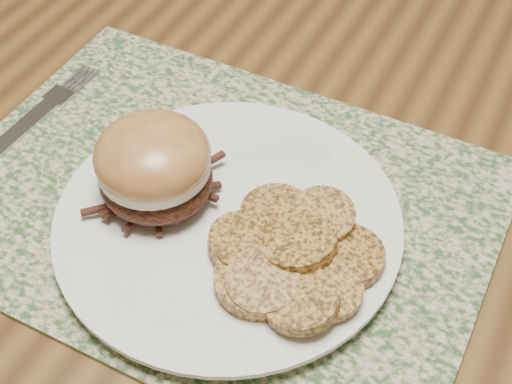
% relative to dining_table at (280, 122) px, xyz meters
% --- Properties ---
extents(dining_table, '(1.50, 0.90, 0.75)m').
position_rel_dining_table_xyz_m(dining_table, '(0.00, 0.00, 0.00)').
color(dining_table, brown).
rests_on(dining_table, ground).
extents(placemat, '(0.45, 0.33, 0.00)m').
position_rel_dining_table_xyz_m(placemat, '(0.03, -0.20, 0.08)').
color(placemat, '#32522A').
rests_on(placemat, dining_table).
extents(dinner_plate, '(0.26, 0.26, 0.02)m').
position_rel_dining_table_xyz_m(dinner_plate, '(0.06, -0.22, 0.09)').
color(dinner_plate, white).
rests_on(dinner_plate, placemat).
extents(pork_sandwich, '(0.12, 0.12, 0.07)m').
position_rel_dining_table_xyz_m(pork_sandwich, '(-0.00, -0.22, 0.13)').
color(pork_sandwich, black).
rests_on(pork_sandwich, dinner_plate).
extents(roasted_potatoes, '(0.14, 0.15, 0.03)m').
position_rel_dining_table_xyz_m(roasted_potatoes, '(0.12, -0.24, 0.11)').
color(roasted_potatoes, '#B47F35').
rests_on(roasted_potatoes, dinner_plate).
extents(fork, '(0.03, 0.21, 0.00)m').
position_rel_dining_table_xyz_m(fork, '(-0.17, -0.20, 0.09)').
color(fork, '#B5B5BC').
rests_on(fork, placemat).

